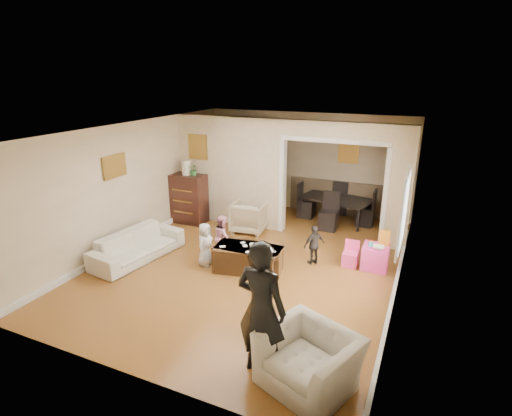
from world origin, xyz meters
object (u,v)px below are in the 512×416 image
at_px(armchair_front, 309,360).
at_px(child_kneel_a, 205,244).
at_px(cyan_cup, 371,244).
at_px(adult_person, 261,309).
at_px(play_table, 375,257).
at_px(sofa, 138,245).
at_px(table_lamp, 187,167).
at_px(armchair_back, 250,217).
at_px(dining_table, 335,210).
at_px(child_toddler, 314,245).
at_px(coffee_cup, 252,246).
at_px(coffee_table, 249,258).
at_px(dresser, 188,199).
at_px(child_kneel_b, 223,237).

distance_m(armchair_front, child_kneel_a, 3.55).
distance_m(cyan_cup, adult_person, 3.50).
relative_size(armchair_front, play_table, 2.21).
bearing_deg(cyan_cup, sofa, -161.56).
height_order(table_lamp, play_table, table_lamp).
height_order(armchair_back, cyan_cup, armchair_back).
distance_m(sofa, child_kneel_a, 1.43).
bearing_deg(child_kneel_a, dining_table, -27.52).
bearing_deg(play_table, child_kneel_a, -158.71).
distance_m(armchair_back, child_toddler, 2.13).
bearing_deg(coffee_cup, armchair_front, -52.65).
bearing_deg(dining_table, coffee_table, -92.45).
bearing_deg(play_table, cyan_cup, -153.43).
xyz_separation_m(dresser, child_kneel_b, (1.75, -1.46, -0.16)).
bearing_deg(child_toddler, play_table, 142.96).
distance_m(armchair_front, table_lamp, 6.10).
bearing_deg(armchair_back, coffee_cup, 110.61).
bearing_deg(dining_table, sofa, -117.29).
xyz_separation_m(coffee_cup, play_table, (2.08, 1.08, -0.29)).
distance_m(cyan_cup, dining_table, 2.61).
bearing_deg(cyan_cup, child_kneel_b, -166.25).
bearing_deg(adult_person, armchair_front, -172.16).
relative_size(adult_person, child_kneel_b, 1.99).
distance_m(armchair_back, coffee_table, 1.97).
xyz_separation_m(armchair_back, child_toddler, (1.86, -1.04, 0.04)).
xyz_separation_m(table_lamp, dining_table, (3.32, 1.53, -1.09)).
relative_size(dresser, adult_person, 0.68).
bearing_deg(adult_person, armchair_back, -56.64).
distance_m(sofa, child_kneel_b, 1.72).
distance_m(sofa, cyan_cup, 4.55).
bearing_deg(cyan_cup, coffee_cup, -152.49).
xyz_separation_m(dining_table, adult_person, (0.42, -5.70, 0.59)).
bearing_deg(child_toddler, cyan_cup, 141.63).
bearing_deg(child_toddler, armchair_back, -80.26).
relative_size(table_lamp, dining_table, 0.21).
height_order(sofa, cyan_cup, sofa).
distance_m(table_lamp, child_toddler, 3.78).
bearing_deg(armchair_back, table_lamp, -4.37).
relative_size(armchair_front, dining_table, 0.62).
height_order(child_kneel_a, child_kneel_b, child_kneel_b).
bearing_deg(armchair_front, child_kneel_a, 162.09).
relative_size(dining_table, child_kneel_b, 1.91).
bearing_deg(armchair_front, table_lamp, 157.74).
relative_size(armchair_back, cyan_cup, 9.80).
relative_size(cyan_cup, dining_table, 0.05).
height_order(play_table, cyan_cup, cyan_cup).
xyz_separation_m(coffee_table, dining_table, (0.87, 3.29, 0.06)).
bearing_deg(adult_person, cyan_cup, -96.29).
height_order(dresser, coffee_table, dresser).
height_order(coffee_cup, child_toddler, child_toddler).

